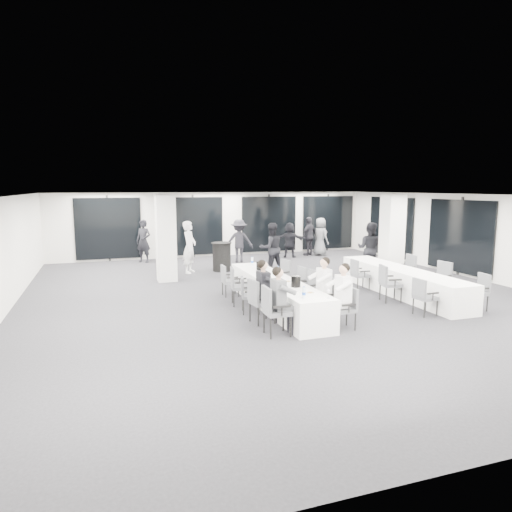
{
  "coord_description": "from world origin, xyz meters",
  "views": [
    {
      "loc": [
        -4.72,
        -11.57,
        3.04
      ],
      "look_at": [
        -0.88,
        -0.2,
        1.21
      ],
      "focal_mm": 32.0,
      "sensor_mm": 36.0,
      "label": 1
    }
  ],
  "objects_px": {
    "chair_main_left_near": "(273,308)",
    "standing_guest_d": "(309,234)",
    "chair_main_right_far": "(282,273)",
    "chair_side_left_mid": "(388,281)",
    "standing_guest_g": "(143,238)",
    "chair_main_right_second": "(328,295)",
    "chair_side_right_mid": "(441,277)",
    "chair_main_right_near": "(347,305)",
    "cocktail_table": "(222,257)",
    "chair_main_right_fourth": "(298,282)",
    "standing_guest_e": "(321,234)",
    "chair_side_left_far": "(358,273)",
    "standing_guest_a": "(189,244)",
    "chair_main_right_mid": "(310,286)",
    "chair_main_left_second": "(259,298)",
    "standing_guest_b": "(271,245)",
    "chair_side_right_near": "(479,289)",
    "ice_bucket_near": "(296,281)",
    "standing_guest_c": "(239,238)",
    "banquet_table_side": "(401,282)",
    "chair_side_left_near": "(423,294)",
    "chair_main_left_fourth": "(238,284)",
    "standing_guest_f": "(290,238)",
    "chair_main_left_far": "(228,279)",
    "chair_side_right_far": "(407,268)",
    "standing_guest_h": "(370,245)",
    "chair_main_left_mid": "(248,293)",
    "ice_bucket_far": "(260,266)",
    "banquet_table_main": "(276,293)"
  },
  "relations": [
    {
      "from": "standing_guest_b",
      "to": "standing_guest_e",
      "type": "height_order",
      "value": "standing_guest_b"
    },
    {
      "from": "chair_side_left_mid",
      "to": "standing_guest_c",
      "type": "relative_size",
      "value": 0.5
    },
    {
      "from": "chair_main_right_fourth",
      "to": "standing_guest_e",
      "type": "xyz_separation_m",
      "value": [
        4.25,
        7.17,
        0.43
      ]
    },
    {
      "from": "banquet_table_side",
      "to": "chair_main_right_far",
      "type": "relative_size",
      "value": 5.39
    },
    {
      "from": "chair_main_right_second",
      "to": "chair_side_right_mid",
      "type": "bearing_deg",
      "value": -73.82
    },
    {
      "from": "chair_main_right_fourth",
      "to": "standing_guest_f",
      "type": "bearing_deg",
      "value": -25.5
    },
    {
      "from": "chair_side_right_far",
      "to": "standing_guest_h",
      "type": "bearing_deg",
      "value": 1.85
    },
    {
      "from": "chair_main_left_second",
      "to": "chair_main_right_far",
      "type": "xyz_separation_m",
      "value": [
        1.66,
        2.78,
        -0.04
      ]
    },
    {
      "from": "cocktail_table",
      "to": "standing_guest_f",
      "type": "height_order",
      "value": "standing_guest_f"
    },
    {
      "from": "chair_main_right_near",
      "to": "chair_main_right_far",
      "type": "bearing_deg",
      "value": 0.94
    },
    {
      "from": "chair_main_right_mid",
      "to": "standing_guest_b",
      "type": "relative_size",
      "value": 0.47
    },
    {
      "from": "cocktail_table",
      "to": "standing_guest_a",
      "type": "height_order",
      "value": "standing_guest_a"
    },
    {
      "from": "banquet_table_side",
      "to": "chair_side_left_near",
      "type": "distance_m",
      "value": 2.12
    },
    {
      "from": "chair_main_right_second",
      "to": "chair_side_right_far",
      "type": "height_order",
      "value": "chair_side_right_far"
    },
    {
      "from": "chair_main_right_near",
      "to": "chair_main_left_near",
      "type": "bearing_deg",
      "value": 88.56
    },
    {
      "from": "standing_guest_g",
      "to": "ice_bucket_far",
      "type": "distance_m",
      "value": 7.42
    },
    {
      "from": "banquet_table_side",
      "to": "standing_guest_b",
      "type": "relative_size",
      "value": 2.46
    },
    {
      "from": "chair_main_left_near",
      "to": "chair_main_right_far",
      "type": "relative_size",
      "value": 1.11
    },
    {
      "from": "chair_main_right_mid",
      "to": "standing_guest_g",
      "type": "distance_m",
      "value": 9.15
    },
    {
      "from": "chair_main_left_near",
      "to": "standing_guest_d",
      "type": "relative_size",
      "value": 0.53
    },
    {
      "from": "cocktail_table",
      "to": "ice_bucket_near",
      "type": "relative_size",
      "value": 4.07
    },
    {
      "from": "chair_main_right_mid",
      "to": "ice_bucket_far",
      "type": "distance_m",
      "value": 1.76
    },
    {
      "from": "cocktail_table",
      "to": "chair_main_right_fourth",
      "type": "bearing_deg",
      "value": -80.22
    },
    {
      "from": "chair_main_right_far",
      "to": "chair_side_left_far",
      "type": "distance_m",
      "value": 2.29
    },
    {
      "from": "chair_main_right_mid",
      "to": "standing_guest_b",
      "type": "distance_m",
      "value": 4.65
    },
    {
      "from": "cocktail_table",
      "to": "chair_main_left_near",
      "type": "height_order",
      "value": "cocktail_table"
    },
    {
      "from": "chair_main_right_near",
      "to": "standing_guest_b",
      "type": "relative_size",
      "value": 0.44
    },
    {
      "from": "chair_side_left_far",
      "to": "chair_side_right_far",
      "type": "relative_size",
      "value": 0.93
    },
    {
      "from": "chair_side_left_mid",
      "to": "ice_bucket_far",
      "type": "height_order",
      "value": "chair_side_left_mid"
    },
    {
      "from": "chair_main_left_mid",
      "to": "standing_guest_g",
      "type": "xyz_separation_m",
      "value": [
        -1.71,
        8.51,
        0.48
      ]
    },
    {
      "from": "chair_main_right_far",
      "to": "ice_bucket_near",
      "type": "distance_m",
      "value": 2.81
    },
    {
      "from": "chair_main_left_fourth",
      "to": "chair_side_left_mid",
      "type": "xyz_separation_m",
      "value": [
        3.88,
        -0.95,
        0.0
      ]
    },
    {
      "from": "chair_main_left_fourth",
      "to": "chair_main_right_mid",
      "type": "xyz_separation_m",
      "value": [
        1.67,
        -0.8,
        -0.02
      ]
    },
    {
      "from": "chair_main_left_fourth",
      "to": "standing_guest_a",
      "type": "height_order",
      "value": "standing_guest_a"
    },
    {
      "from": "chair_side_left_mid",
      "to": "standing_guest_g",
      "type": "relative_size",
      "value": 0.5
    },
    {
      "from": "banquet_table_main",
      "to": "standing_guest_b",
      "type": "height_order",
      "value": "standing_guest_b"
    },
    {
      "from": "chair_main_left_second",
      "to": "standing_guest_a",
      "type": "xyz_separation_m",
      "value": [
        -0.36,
        6.53,
        0.48
      ]
    },
    {
      "from": "standing_guest_a",
      "to": "standing_guest_h",
      "type": "height_order",
      "value": "standing_guest_a"
    },
    {
      "from": "chair_main_left_far",
      "to": "chair_side_left_near",
      "type": "bearing_deg",
      "value": 49.82
    },
    {
      "from": "chair_main_left_far",
      "to": "chair_side_left_mid",
      "type": "height_order",
      "value": "chair_side_left_mid"
    },
    {
      "from": "chair_main_right_fourth",
      "to": "standing_guest_b",
      "type": "relative_size",
      "value": 0.45
    },
    {
      "from": "chair_main_left_fourth",
      "to": "standing_guest_e",
      "type": "height_order",
      "value": "standing_guest_e"
    },
    {
      "from": "chair_main_right_second",
      "to": "chair_side_right_near",
      "type": "relative_size",
      "value": 1.02
    },
    {
      "from": "standing_guest_f",
      "to": "chair_main_left_fourth",
      "type": "bearing_deg",
      "value": 86.79
    },
    {
      "from": "cocktail_table",
      "to": "chair_main_right_near",
      "type": "xyz_separation_m",
      "value": [
        0.85,
        -7.5,
        -0.01
      ]
    },
    {
      "from": "chair_main_right_far",
      "to": "standing_guest_c",
      "type": "relative_size",
      "value": 0.47
    },
    {
      "from": "chair_main_right_mid",
      "to": "chair_side_right_near",
      "type": "xyz_separation_m",
      "value": [
        3.88,
        -1.58,
        -0.02
      ]
    },
    {
      "from": "chair_main_right_far",
      "to": "standing_guest_c",
      "type": "xyz_separation_m",
      "value": [
        0.3,
        5.4,
        0.46
      ]
    },
    {
      "from": "cocktail_table",
      "to": "standing_guest_a",
      "type": "bearing_deg",
      "value": 179.7
    },
    {
      "from": "chair_side_right_mid",
      "to": "standing_guest_g",
      "type": "distance_m",
      "value": 11.33
    }
  ]
}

